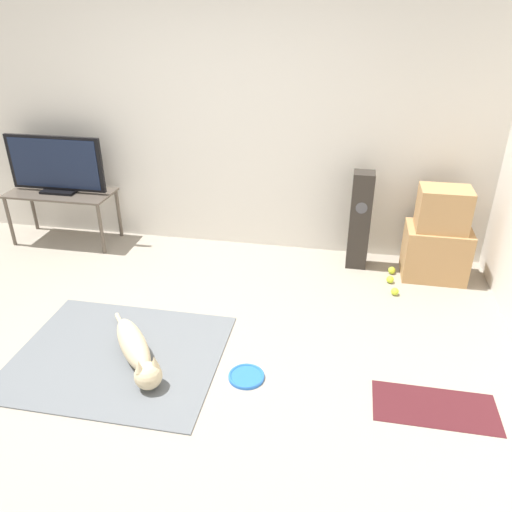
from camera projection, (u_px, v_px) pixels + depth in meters
name	position (u px, v px, depth m)	size (l,w,h in m)	color
ground_plane	(147.00, 370.00, 3.43)	(12.00, 12.00, 0.00)	#9E9384
wall_back	(217.00, 117.00, 4.67)	(8.00, 0.06, 2.55)	silver
area_rug	(118.00, 355.00, 3.57)	(1.45, 1.21, 0.01)	slate
dog	(136.00, 351.00, 3.44)	(0.64, 0.78, 0.24)	beige
frisbee	(246.00, 376.00, 3.36)	(0.25, 0.25, 0.03)	blue
cardboard_box_lower	(435.00, 252.00, 4.48)	(0.56, 0.40, 0.48)	tan
cardboard_box_upper	(443.00, 209.00, 4.27)	(0.43, 0.31, 0.37)	tan
floor_speaker	(360.00, 221.00, 4.56)	(0.19, 0.19, 0.92)	#2D2823
tv_stand	(62.00, 198.00, 5.04)	(1.05, 0.46, 0.54)	brown
tv	(55.00, 165.00, 4.88)	(0.99, 0.20, 0.56)	black
tennis_ball_by_boxes	(390.00, 279.00, 4.46)	(0.07, 0.07, 0.07)	#C6E033
tennis_ball_near_speaker	(392.00, 270.00, 4.61)	(0.07, 0.07, 0.07)	#C6E033
tennis_ball_loose_on_carpet	(395.00, 291.00, 4.28)	(0.07, 0.07, 0.07)	#C6E033
door_mat	(435.00, 407.00, 3.12)	(0.77, 0.36, 0.01)	#47191E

